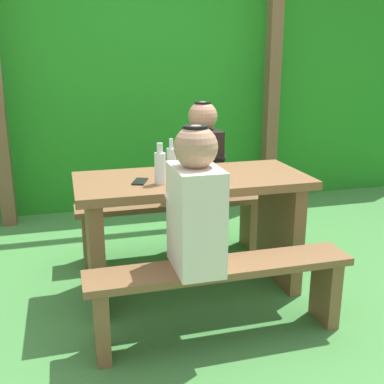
% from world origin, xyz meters
% --- Properties ---
extents(ground_plane, '(12.00, 12.00, 0.00)m').
position_xyz_m(ground_plane, '(0.00, 0.00, 0.00)').
color(ground_plane, '#42843F').
extents(hedge_backdrop, '(6.40, 0.95, 2.10)m').
position_xyz_m(hedge_backdrop, '(0.00, 2.29, 1.05)').
color(hedge_backdrop, '#21841E').
rests_on(hedge_backdrop, ground_plane).
extents(pergola_post_right, '(0.12, 0.12, 2.26)m').
position_xyz_m(pergola_post_right, '(1.25, 1.61, 1.13)').
color(pergola_post_right, brown).
rests_on(pergola_post_right, ground_plane).
extents(picnic_table, '(1.40, 0.64, 0.75)m').
position_xyz_m(picnic_table, '(0.00, 0.00, 0.51)').
color(picnic_table, brown).
rests_on(picnic_table, ground_plane).
extents(bench_near, '(1.40, 0.24, 0.42)m').
position_xyz_m(bench_near, '(0.00, -0.57, 0.31)').
color(bench_near, brown).
rests_on(bench_near, ground_plane).
extents(bench_far, '(1.40, 0.24, 0.42)m').
position_xyz_m(bench_far, '(0.00, 0.57, 0.31)').
color(bench_far, brown).
rests_on(bench_far, ground_plane).
extents(person_white_shirt, '(0.25, 0.35, 0.72)m').
position_xyz_m(person_white_shirt, '(-0.14, -0.56, 0.76)').
color(person_white_shirt, silver).
rests_on(person_white_shirt, bench_near).
extents(person_black_coat, '(0.25, 0.35, 0.72)m').
position_xyz_m(person_black_coat, '(0.24, 0.56, 0.76)').
color(person_black_coat, black).
rests_on(person_black_coat, bench_far).
extents(drinking_glass, '(0.07, 0.07, 0.09)m').
position_xyz_m(drinking_glass, '(-0.03, 0.09, 0.79)').
color(drinking_glass, silver).
rests_on(drinking_glass, picnic_table).
extents(bottle_left, '(0.06, 0.06, 0.23)m').
position_xyz_m(bottle_left, '(-0.12, 0.03, 0.84)').
color(bottle_left, silver).
rests_on(bottle_left, picnic_table).
extents(bottle_right, '(0.06, 0.06, 0.24)m').
position_xyz_m(bottle_right, '(-0.22, -0.11, 0.85)').
color(bottle_right, silver).
rests_on(bottle_right, picnic_table).
extents(cell_phone, '(0.12, 0.16, 0.01)m').
position_xyz_m(cell_phone, '(-0.33, -0.05, 0.75)').
color(cell_phone, black).
rests_on(cell_phone, picnic_table).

